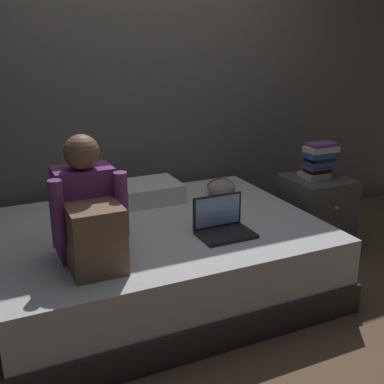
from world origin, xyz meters
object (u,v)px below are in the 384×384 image
(nightstand, at_px, (315,215))
(laptop, at_px, (222,225))
(clothes_pile, at_px, (221,187))
(book_stack, at_px, (318,160))
(pillow, at_px, (140,193))
(bed, at_px, (157,259))
(person_sitting, at_px, (89,215))

(nightstand, distance_m, laptop, 1.09)
(laptop, bearing_deg, nightstand, 20.21)
(nightstand, height_order, laptop, laptop)
(laptop, height_order, clothes_pile, laptop)
(nightstand, xyz_separation_m, book_stack, (-0.01, 0.01, 0.43))
(pillow, height_order, clothes_pile, pillow)
(bed, height_order, nightstand, nightstand)
(bed, bearing_deg, clothes_pile, 28.39)
(book_stack, bearing_deg, clothes_pile, 157.18)
(nightstand, xyz_separation_m, person_sitting, (-1.78, -0.39, 0.42))
(bed, xyz_separation_m, person_sitting, (-0.48, -0.32, 0.49))
(nightstand, bearing_deg, person_sitting, -167.75)
(bed, relative_size, clothes_pile, 8.58)
(book_stack, xyz_separation_m, clothes_pile, (-0.65, 0.27, -0.20))
(laptop, height_order, book_stack, book_stack)
(nightstand, height_order, person_sitting, person_sitting)
(bed, xyz_separation_m, book_stack, (1.29, 0.07, 0.49))
(book_stack, bearing_deg, pillow, 163.17)
(person_sitting, xyz_separation_m, book_stack, (1.78, 0.39, 0.00))
(laptop, bearing_deg, bed, 135.31)
(laptop, relative_size, pillow, 0.57)
(nightstand, height_order, clothes_pile, nightstand)
(pillow, bearing_deg, book_stack, -16.83)
(nightstand, bearing_deg, laptop, -159.79)
(nightstand, bearing_deg, bed, -177.05)
(person_sitting, xyz_separation_m, laptop, (0.79, 0.02, -0.20))
(laptop, xyz_separation_m, book_stack, (0.99, 0.37, 0.20))
(bed, bearing_deg, book_stack, 3.24)
(person_sitting, bearing_deg, pillow, 55.33)
(person_sitting, bearing_deg, nightstand, 12.25)
(person_sitting, bearing_deg, book_stack, 12.48)
(bed, xyz_separation_m, pillow, (0.05, 0.45, 0.30))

